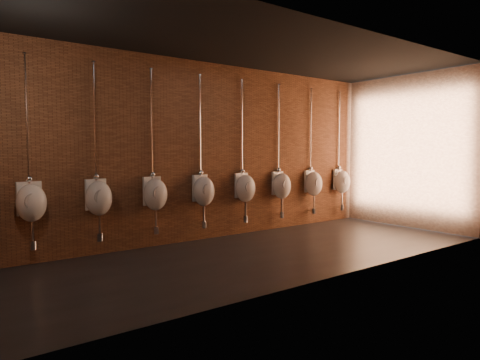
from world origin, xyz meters
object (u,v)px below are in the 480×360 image
object	(u,v)px
urinal_1	(31,202)
urinal_8	(342,181)
urinal_7	(313,183)
urinal_3	(155,193)
urinal_4	(204,190)
urinal_2	(99,197)
urinal_5	(245,188)
urinal_6	(281,185)

from	to	relation	value
urinal_1	urinal_8	size ratio (longest dim) A/B	1.00
urinal_7	urinal_8	size ratio (longest dim) A/B	1.00
urinal_3	urinal_4	distance (m)	0.94
urinal_2	urinal_5	xyz separation A→B (m)	(2.81, 0.00, 0.00)
urinal_2	urinal_3	bearing A→B (deg)	0.00
urinal_5	urinal_7	xyz separation A→B (m)	(1.87, 0.00, 0.00)
urinal_2	urinal_8	bearing A→B (deg)	0.00
urinal_5	urinal_7	bearing A→B (deg)	0.00
urinal_1	urinal_5	size ratio (longest dim) A/B	1.00
urinal_2	urinal_4	bearing A→B (deg)	0.00
urinal_2	urinal_3	distance (m)	0.94
urinal_8	urinal_6	bearing A→B (deg)	180.00
urinal_3	urinal_4	xyz separation A→B (m)	(0.94, 0.00, 0.00)
urinal_3	urinal_8	bearing A→B (deg)	0.00
urinal_3	urinal_5	world-z (taller)	same
urinal_5	urinal_8	world-z (taller)	same
urinal_2	urinal_4	size ratio (longest dim) A/B	1.00
urinal_8	urinal_7	bearing A→B (deg)	180.00
urinal_1	urinal_7	world-z (taller)	same
urinal_7	urinal_8	distance (m)	0.94
urinal_1	urinal_2	xyz separation A→B (m)	(0.94, 0.00, 0.00)
urinal_2	urinal_7	distance (m)	4.68
urinal_4	urinal_7	world-z (taller)	same
urinal_4	urinal_5	distance (m)	0.94
urinal_4	urinal_7	bearing A→B (deg)	0.00
urinal_1	urinal_4	bearing A→B (deg)	0.00
urinal_8	urinal_5	bearing A→B (deg)	180.00
urinal_7	urinal_5	bearing A→B (deg)	180.00
urinal_3	urinal_7	xyz separation A→B (m)	(3.74, 0.00, 0.00)
urinal_3	urinal_7	bearing A→B (deg)	0.00
urinal_5	urinal_6	xyz separation A→B (m)	(0.94, 0.00, 0.00)
urinal_7	urinal_8	world-z (taller)	same
urinal_2	urinal_8	xyz separation A→B (m)	(5.61, 0.00, 0.00)
urinal_2	urinal_5	distance (m)	2.81
urinal_6	urinal_7	world-z (taller)	same
urinal_5	urinal_6	size ratio (longest dim) A/B	1.00
urinal_2	urinal_6	world-z (taller)	same
urinal_4	urinal_5	size ratio (longest dim) A/B	1.00
urinal_3	urinal_7	world-z (taller)	same
urinal_2	urinal_5	bearing A→B (deg)	0.00
urinal_3	urinal_7	distance (m)	3.74
urinal_4	urinal_8	distance (m)	3.74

